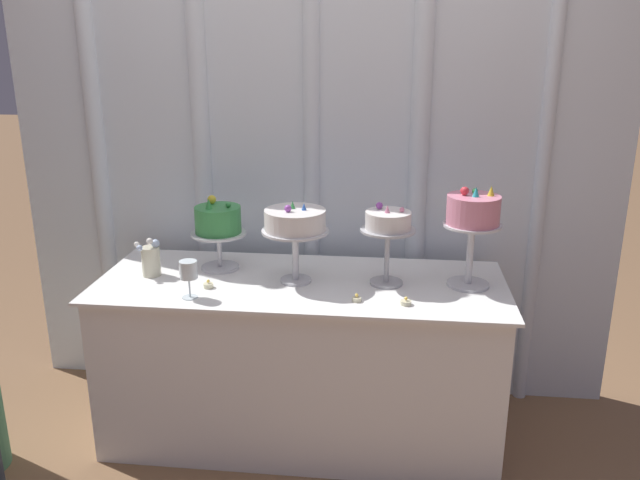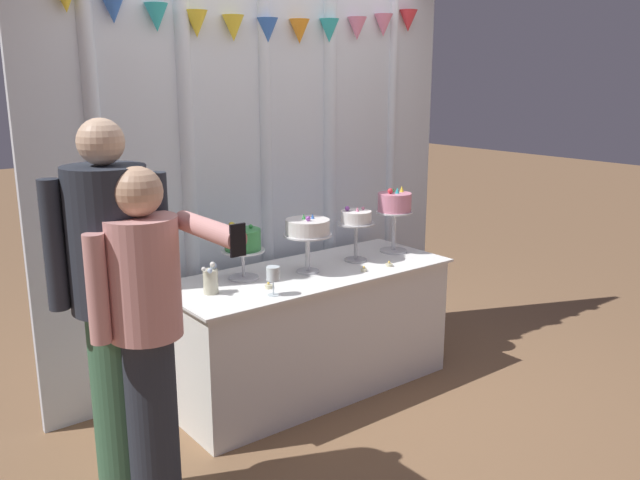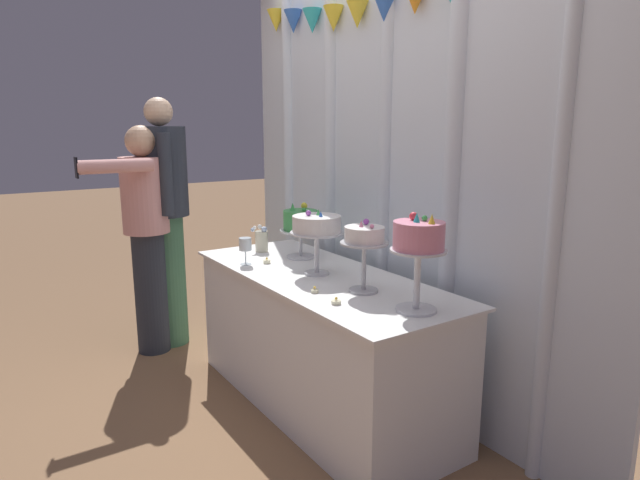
{
  "view_description": "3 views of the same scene",
  "coord_description": "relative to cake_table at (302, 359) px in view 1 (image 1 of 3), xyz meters",
  "views": [
    {
      "loc": [
        0.38,
        -2.5,
        1.77
      ],
      "look_at": [
        0.08,
        0.12,
        0.94
      ],
      "focal_mm": 36.33,
      "sensor_mm": 36.0,
      "label": 1
    },
    {
      "loc": [
        -2.29,
        -2.95,
        1.89
      ],
      "look_at": [
        0.03,
        0.03,
        0.96
      ],
      "focal_mm": 37.35,
      "sensor_mm": 36.0,
      "label": 2
    },
    {
      "loc": [
        2.35,
        -1.46,
        1.55
      ],
      "look_at": [
        -0.19,
        0.23,
        0.9
      ],
      "focal_mm": 30.41,
      "sensor_mm": 36.0,
      "label": 3
    }
  ],
  "objects": [
    {
      "name": "ground_plane",
      "position": [
        0.0,
        -0.1,
        -0.38
      ],
      "size": [
        24.0,
        24.0,
        0.0
      ],
      "primitive_type": "plane",
      "color": "#846042"
    },
    {
      "name": "draped_curtain",
      "position": [
        -0.02,
        0.46,
        0.95
      ],
      "size": [
        2.94,
        0.15,
        2.55
      ],
      "color": "silver",
      "rests_on": "ground_plane"
    },
    {
      "name": "cake_table",
      "position": [
        0.0,
        0.0,
        0.0
      ],
      "size": [
        1.77,
        0.7,
        0.76
      ],
      "color": "white",
      "rests_on": "ground_plane"
    },
    {
      "name": "cake_display_leftmost",
      "position": [
        -0.39,
        0.12,
        0.59
      ],
      "size": [
        0.25,
        0.25,
        0.34
      ],
      "color": "silver",
      "rests_on": "cake_table"
    },
    {
      "name": "cake_display_midleft",
      "position": [
        -0.02,
        -0.01,
        0.64
      ],
      "size": [
        0.29,
        0.29,
        0.35
      ],
      "color": "silver",
      "rests_on": "cake_table"
    },
    {
      "name": "cake_display_midright",
      "position": [
        0.37,
        0.01,
        0.63
      ],
      "size": [
        0.23,
        0.23,
        0.35
      ],
      "color": "#B2B2B7",
      "rests_on": "cake_table"
    },
    {
      "name": "cake_display_rightmost",
      "position": [
        0.72,
        0.03,
        0.68
      ],
      "size": [
        0.24,
        0.24,
        0.44
      ],
      "color": "silver",
      "rests_on": "cake_table"
    },
    {
      "name": "wine_glass",
      "position": [
        -0.42,
        -0.24,
        0.49
      ],
      "size": [
        0.07,
        0.07,
        0.16
      ],
      "color": "silver",
      "rests_on": "cake_table"
    },
    {
      "name": "flower_vase",
      "position": [
        -0.67,
        -0.01,
        0.45
      ],
      "size": [
        0.1,
        0.1,
        0.18
      ],
      "color": "beige",
      "rests_on": "cake_table"
    },
    {
      "name": "tealight_far_left",
      "position": [
        -0.38,
        -0.12,
        0.39
      ],
      "size": [
        0.04,
        0.04,
        0.04
      ],
      "color": "beige",
      "rests_on": "cake_table"
    },
    {
      "name": "tealight_near_left",
      "position": [
        0.25,
        -0.2,
        0.39
      ],
      "size": [
        0.04,
        0.04,
        0.03
      ],
      "color": "beige",
      "rests_on": "cake_table"
    },
    {
      "name": "tealight_near_right",
      "position": [
        0.45,
        -0.21,
        0.39
      ],
      "size": [
        0.04,
        0.04,
        0.03
      ],
      "color": "beige",
      "rests_on": "cake_table"
    }
  ]
}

